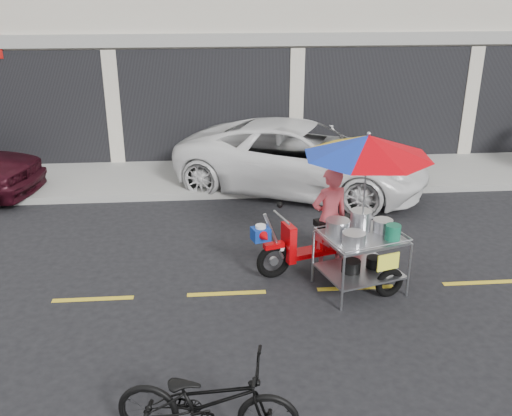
{
  "coord_description": "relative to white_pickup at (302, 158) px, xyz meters",
  "views": [
    {
      "loc": [
        -2.18,
        -7.57,
        4.47
      ],
      "look_at": [
        -1.5,
        0.6,
        1.15
      ],
      "focal_mm": 40.0,
      "sensor_mm": 36.0,
      "label": 1
    }
  ],
  "objects": [
    {
      "name": "ground",
      "position": [
        0.16,
        -4.44,
        -0.77
      ],
      "size": [
        90.0,
        90.0,
        0.0
      ],
      "primitive_type": "plane",
      "color": "black"
    },
    {
      "name": "centerline",
      "position": [
        0.16,
        -4.44,
        -0.76
      ],
      "size": [
        42.0,
        0.1,
        0.01
      ],
      "primitive_type": "cube",
      "color": "gold",
      "rests_on": "ground"
    },
    {
      "name": "food_vendor_rig",
      "position": [
        0.07,
        -4.13,
        0.78
      ],
      "size": [
        2.84,
        2.35,
        2.47
      ],
      "rotation": [
        0.0,
        0.0,
        0.3
      ],
      "color": "black",
      "rests_on": "ground"
    },
    {
      "name": "white_pickup",
      "position": [
        0.0,
        0.0,
        0.0
      ],
      "size": [
        6.06,
        4.59,
        1.53
      ],
      "primitive_type": "imported",
      "rotation": [
        0.0,
        0.0,
        1.14
      ],
      "color": "white",
      "rests_on": "ground"
    },
    {
      "name": "near_bicycle",
      "position": [
        -2.13,
        -7.37,
        -0.27
      ],
      "size": [
        1.97,
        1.0,
        0.99
      ],
      "primitive_type": "imported",
      "rotation": [
        0.0,
        0.0,
        1.38
      ],
      "color": "black",
      "rests_on": "ground"
    },
    {
      "name": "sidewalk",
      "position": [
        0.16,
        1.06,
        -0.69
      ],
      "size": [
        45.0,
        3.0,
        0.15
      ],
      "primitive_type": "cube",
      "color": "gray",
      "rests_on": "ground"
    }
  ]
}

